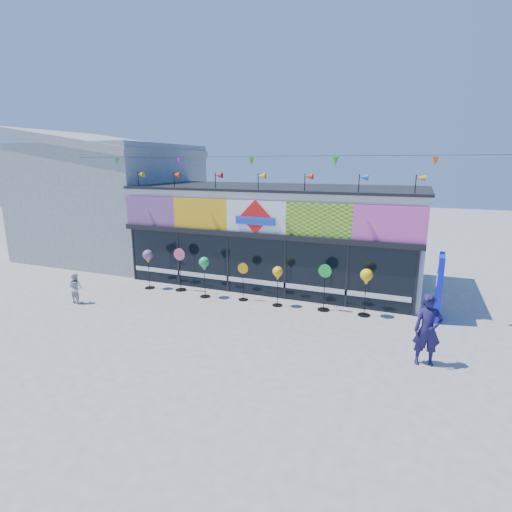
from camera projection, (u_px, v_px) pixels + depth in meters
The scene contains 13 objects.
ground at pixel (215, 327), 12.64m from camera, with size 80.00×80.00×0.00m, color slate.
kite_shop at pixel (277, 233), 17.53m from camera, with size 16.00×5.70×5.31m.
neighbour_building at pixel (112, 198), 21.89m from camera, with size 8.18×7.20×6.87m.
blue_sign at pixel (439, 287), 13.10m from camera, with size 0.22×1.10×2.19m.
spinner_0 at pixel (148, 258), 16.27m from camera, with size 0.41×0.41×1.63m.
spinner_1 at pixel (180, 268), 16.09m from camera, with size 0.49×0.44×1.75m.
spinner_2 at pixel (204, 265), 15.21m from camera, with size 0.40×0.40×1.59m.
spinner_3 at pixel (243, 281), 14.97m from camera, with size 0.41×0.37×1.44m.
spinner_4 at pixel (278, 274), 14.28m from camera, with size 0.37×0.37×1.47m.
spinner_5 at pixel (324, 286), 13.90m from camera, with size 0.47×0.42×1.67m.
spinner_6 at pixel (366, 278), 13.31m from camera, with size 0.42×0.42×1.64m.
adult_man at pixel (428, 330), 10.12m from camera, with size 0.69×0.45×1.88m, color #1A1440.
child at pixel (76, 288), 14.74m from camera, with size 0.55×0.32×1.14m, color silver.
Camera 1 is at (5.63, -10.44, 5.08)m, focal length 28.00 mm.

